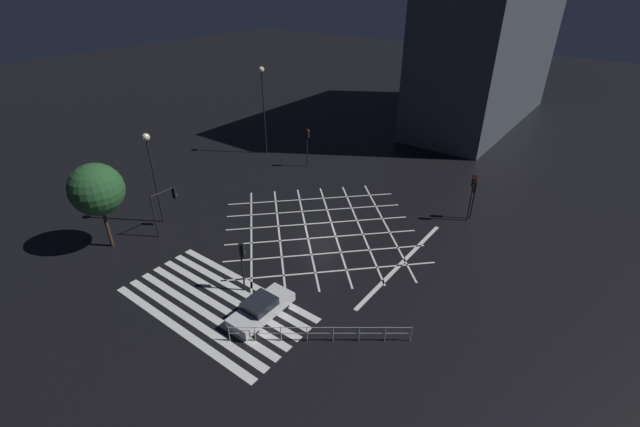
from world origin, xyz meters
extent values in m
plane|color=black|center=(0.00, 0.00, 0.00)|extent=(200.00, 200.00, 0.00)
cube|color=silver|center=(0.00, -8.24, 0.00)|extent=(12.28, 0.50, 0.01)
cube|color=silver|center=(0.00, -9.14, 0.00)|extent=(12.28, 0.50, 0.01)
cube|color=silver|center=(0.00, -10.04, 0.00)|extent=(12.28, 0.50, 0.01)
cube|color=silver|center=(0.00, -10.94, 0.00)|extent=(12.28, 0.50, 0.01)
cube|color=silver|center=(0.00, -11.84, 0.00)|extent=(12.28, 0.50, 0.01)
cube|color=silver|center=(0.00, -12.74, 0.00)|extent=(12.28, 0.50, 0.01)
cube|color=silver|center=(0.00, -13.64, 0.00)|extent=(12.28, 0.50, 0.01)
cube|color=silver|center=(3.86, -3.86, 0.00)|extent=(10.71, 10.71, 0.01)
cube|color=silver|center=(-3.86, -3.86, 0.00)|extent=(10.71, 10.71, 0.01)
cube|color=silver|center=(2.32, -2.32, 0.00)|extent=(10.71, 10.71, 0.01)
cube|color=silver|center=(-2.32, -2.32, 0.00)|extent=(10.71, 10.71, 0.01)
cube|color=silver|center=(0.77, -0.77, 0.00)|extent=(10.71, 10.71, 0.01)
cube|color=silver|center=(-0.77, -0.77, 0.00)|extent=(10.71, 10.71, 0.01)
cube|color=silver|center=(-0.77, 0.77, 0.00)|extent=(10.71, 10.71, 0.01)
cube|color=silver|center=(0.77, 0.77, 0.00)|extent=(10.71, 10.71, 0.01)
cube|color=silver|center=(-2.32, 2.32, 0.00)|extent=(10.71, 10.71, 0.01)
cube|color=silver|center=(2.32, 2.32, 0.00)|extent=(10.71, 10.71, 0.01)
cube|color=silver|center=(-3.86, 3.86, 0.00)|extent=(10.71, 10.71, 0.01)
cube|color=silver|center=(3.86, 3.86, 0.00)|extent=(10.71, 10.71, 0.01)
cube|color=silver|center=(7.32, 0.00, 0.00)|extent=(0.30, 12.28, 0.01)
cube|color=#3D424C|center=(0.00, 36.39, 13.56)|extent=(10.00, 29.19, 27.11)
cube|color=beige|center=(-5.03, 49.16, 2.00)|extent=(0.06, 1.40, 1.80)
cube|color=black|center=(-5.03, 45.51, 2.00)|extent=(0.06, 1.40, 1.80)
cube|color=black|center=(-5.03, 41.87, 2.00)|extent=(0.06, 1.40, 1.80)
cube|color=black|center=(-5.03, 38.22, 2.00)|extent=(0.06, 1.40, 1.80)
cube|color=black|center=(-5.03, 34.57, 2.00)|extent=(0.06, 1.40, 1.80)
cube|color=black|center=(-5.03, 30.92, 2.00)|extent=(0.06, 1.40, 1.80)
cube|color=black|center=(-5.03, 27.27, 2.00)|extent=(0.06, 1.40, 1.80)
cube|color=black|center=(-5.03, 23.62, 2.00)|extent=(0.06, 1.40, 1.80)
cube|color=black|center=(-5.03, 49.16, 5.44)|extent=(0.06, 1.40, 1.80)
cube|color=black|center=(-5.03, 45.51, 5.44)|extent=(0.06, 1.40, 1.80)
cube|color=black|center=(-5.03, 41.87, 5.44)|extent=(0.06, 1.40, 1.80)
cube|color=black|center=(-5.03, 38.22, 5.44)|extent=(0.06, 1.40, 1.80)
cube|color=beige|center=(-5.03, 34.57, 5.44)|extent=(0.06, 1.40, 1.80)
cube|color=beige|center=(-5.03, 30.92, 5.44)|extent=(0.06, 1.40, 1.80)
cube|color=beige|center=(-5.03, 27.27, 5.44)|extent=(0.06, 1.40, 1.80)
cube|color=beige|center=(-5.03, 23.62, 5.44)|extent=(0.06, 1.40, 1.80)
cube|color=beige|center=(-5.03, 49.16, 8.89)|extent=(0.06, 1.40, 1.80)
cube|color=black|center=(-5.03, 45.51, 8.89)|extent=(0.06, 1.40, 1.80)
cube|color=black|center=(-5.03, 41.87, 8.89)|extent=(0.06, 1.40, 1.80)
cube|color=beige|center=(-5.03, 38.22, 8.89)|extent=(0.06, 1.40, 1.80)
cube|color=beige|center=(-5.03, 34.57, 8.89)|extent=(0.06, 1.40, 1.80)
cube|color=black|center=(-5.03, 30.92, 8.89)|extent=(0.06, 1.40, 1.80)
cube|color=black|center=(-5.03, 27.27, 8.89)|extent=(0.06, 1.40, 1.80)
cube|color=beige|center=(-5.03, 23.62, 8.89)|extent=(0.06, 1.40, 1.80)
cube|color=beige|center=(-5.03, 49.16, 12.33)|extent=(0.06, 1.40, 1.80)
cube|color=black|center=(-5.03, 45.51, 12.33)|extent=(0.06, 1.40, 1.80)
cube|color=black|center=(-5.03, 41.87, 12.33)|extent=(0.06, 1.40, 1.80)
cube|color=black|center=(-5.03, 38.22, 12.33)|extent=(0.06, 1.40, 1.80)
cube|color=black|center=(-5.03, 34.57, 12.33)|extent=(0.06, 1.40, 1.80)
cube|color=black|center=(-5.03, 30.92, 12.33)|extent=(0.06, 1.40, 1.80)
cube|color=beige|center=(-5.03, 27.27, 12.33)|extent=(0.06, 1.40, 1.80)
cube|color=black|center=(-5.03, 23.62, 12.33)|extent=(0.06, 1.40, 1.80)
cylinder|color=black|center=(-9.50, -8.36, 1.82)|extent=(0.11, 0.11, 3.64)
cylinder|color=black|center=(-9.50, -7.34, 3.49)|extent=(0.09, 2.04, 0.09)
cube|color=black|center=(-9.50, -6.32, 3.04)|extent=(0.28, 0.16, 0.90)
sphere|color=black|center=(-9.50, -6.21, 3.34)|extent=(0.18, 0.18, 0.18)
sphere|color=black|center=(-9.50, -6.21, 3.04)|extent=(0.18, 0.18, 0.18)
sphere|color=green|center=(-9.50, -6.21, 2.74)|extent=(0.18, 0.18, 0.18)
cube|color=black|center=(-9.50, -6.41, 3.04)|extent=(0.36, 0.02, 0.98)
cylinder|color=black|center=(8.85, 8.60, 2.07)|extent=(0.11, 0.11, 4.13)
cube|color=black|center=(8.85, 8.47, 3.63)|extent=(0.28, 0.16, 0.90)
sphere|color=red|center=(8.85, 8.36, 3.93)|extent=(0.18, 0.18, 0.18)
sphere|color=black|center=(8.85, 8.36, 3.63)|extent=(0.18, 0.18, 0.18)
sphere|color=black|center=(8.85, 8.36, 3.33)|extent=(0.18, 0.18, 0.18)
cube|color=black|center=(8.85, 8.56, 3.63)|extent=(0.36, 0.02, 0.98)
cylinder|color=black|center=(-8.82, 9.47, 2.07)|extent=(0.11, 0.11, 4.14)
cube|color=black|center=(-8.68, 9.47, 3.64)|extent=(0.16, 0.28, 0.90)
sphere|color=red|center=(-8.57, 9.47, 3.94)|extent=(0.18, 0.18, 0.18)
sphere|color=black|center=(-8.57, 9.47, 3.64)|extent=(0.18, 0.18, 0.18)
sphere|color=black|center=(-8.57, 9.47, 3.34)|extent=(0.18, 0.18, 0.18)
cube|color=black|center=(-8.77, 9.47, 3.64)|extent=(0.02, 0.36, 0.98)
cylinder|color=black|center=(8.92, 9.11, 1.68)|extent=(0.11, 0.11, 3.37)
cube|color=black|center=(8.79, 9.11, 2.87)|extent=(0.16, 0.28, 0.90)
sphere|color=black|center=(8.68, 9.11, 3.17)|extent=(0.18, 0.18, 0.18)
sphere|color=black|center=(8.68, 9.11, 2.87)|extent=(0.18, 0.18, 0.18)
sphere|color=green|center=(8.68, 9.11, 2.57)|extent=(0.18, 0.18, 0.18)
cube|color=black|center=(8.88, 9.11, 2.87)|extent=(0.02, 0.36, 0.98)
cylinder|color=black|center=(0.53, -8.86, 1.80)|extent=(0.11, 0.11, 3.61)
cube|color=black|center=(0.53, -8.72, 3.11)|extent=(0.28, 0.16, 0.90)
sphere|color=black|center=(0.53, -8.61, 3.41)|extent=(0.18, 0.18, 0.18)
sphere|color=black|center=(0.53, -8.61, 3.11)|extent=(0.18, 0.18, 0.18)
sphere|color=green|center=(0.53, -8.61, 2.81)|extent=(0.18, 0.18, 0.18)
cube|color=black|center=(0.53, -8.81, 3.11)|extent=(0.36, 0.02, 0.98)
cylinder|color=black|center=(-14.97, 9.75, 4.52)|extent=(0.14, 0.14, 9.03)
sphere|color=#F9E0B2|center=(-14.97, 9.75, 9.21)|extent=(0.61, 0.61, 0.61)
cylinder|color=black|center=(-11.22, -6.72, 3.57)|extent=(0.14, 0.14, 7.14)
sphere|color=#F9E0B2|center=(-11.22, -6.72, 7.32)|extent=(0.59, 0.59, 0.59)
cylinder|color=#38281C|center=(-11.21, -11.23, 1.67)|extent=(0.24, 0.24, 3.34)
sphere|color=#235128|center=(-11.21, -11.23, 4.75)|extent=(3.76, 3.76, 3.76)
cube|color=silver|center=(3.07, -9.91, 0.47)|extent=(1.72, 4.27, 0.56)
cube|color=black|center=(3.07, -10.01, 1.00)|extent=(1.52, 1.79, 0.50)
sphere|color=white|center=(2.54, -7.82, 0.41)|extent=(0.16, 0.16, 0.16)
sphere|color=white|center=(3.60, -7.82, 0.41)|extent=(0.16, 0.16, 0.16)
cylinder|color=black|center=(2.33, -8.59, 0.32)|extent=(0.20, 0.65, 0.65)
cylinder|color=black|center=(3.81, -8.59, 0.32)|extent=(0.20, 0.65, 0.65)
cylinder|color=black|center=(2.33, -11.23, 0.32)|extent=(0.20, 0.65, 0.65)
cylinder|color=black|center=(3.81, -11.23, 0.32)|extent=(0.20, 0.65, 0.65)
cylinder|color=#9EA0A5|center=(3.05, -12.47, 0.53)|extent=(0.05, 0.05, 1.05)
cylinder|color=#9EA0A5|center=(4.21, -11.60, 0.53)|extent=(0.05, 0.05, 1.05)
cylinder|color=#9EA0A5|center=(5.36, -10.73, 0.53)|extent=(0.05, 0.05, 1.05)
cylinder|color=#9EA0A5|center=(6.52, -9.86, 0.53)|extent=(0.05, 0.05, 1.05)
cylinder|color=#9EA0A5|center=(7.67, -8.99, 0.53)|extent=(0.05, 0.05, 1.05)
cylinder|color=#9EA0A5|center=(8.83, -8.13, 0.53)|extent=(0.05, 0.05, 1.05)
cylinder|color=#9EA0A5|center=(9.99, -7.26, 0.53)|extent=(0.05, 0.05, 1.05)
cylinder|color=#9EA0A5|center=(11.14, -6.39, 0.53)|extent=(0.05, 0.05, 1.05)
cylinder|color=#9EA0A5|center=(7.10, -9.43, 1.01)|extent=(8.11, 6.12, 0.04)
cylinder|color=#9EA0A5|center=(7.10, -9.43, 0.58)|extent=(8.11, 6.12, 0.04)
camera|label=1|loc=(17.53, -23.30, 18.08)|focal=24.00mm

